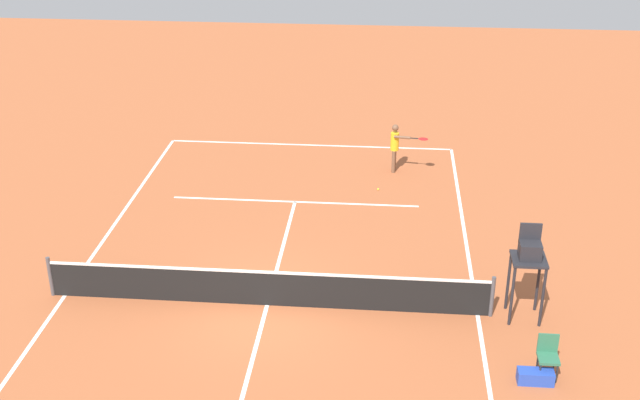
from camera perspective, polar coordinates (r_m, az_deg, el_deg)
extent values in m
plane|color=#AD5933|center=(20.21, -3.72, -7.34)|extent=(60.00, 60.00, 0.00)
cube|color=white|center=(29.83, -0.68, 3.87)|extent=(10.23, 0.10, 0.01)
cube|color=white|center=(20.15, 10.96, -7.90)|extent=(0.10, 21.66, 0.01)
cube|color=white|center=(21.51, -17.40, -6.38)|extent=(0.10, 21.66, 0.01)
cube|color=white|center=(25.38, -1.76, -0.12)|extent=(7.67, 0.10, 0.01)
cube|color=white|center=(20.21, -3.72, -7.33)|extent=(0.10, 11.91, 0.01)
cylinder|color=#4C4C51|center=(19.91, 11.95, -6.63)|extent=(0.10, 0.10, 1.07)
cylinder|color=#4C4C51|center=(21.36, -18.34, -5.09)|extent=(0.10, 0.10, 1.07)
cube|color=black|center=(19.97, -3.75, -6.24)|extent=(10.83, 0.03, 0.91)
cube|color=white|center=(19.72, -3.79, -5.06)|extent=(10.83, 0.04, 0.06)
cylinder|color=brown|center=(27.63, 5.22, 2.84)|extent=(0.12, 0.12, 0.78)
cylinder|color=brown|center=(27.45, 5.16, 2.68)|extent=(0.12, 0.12, 0.78)
cylinder|color=yellow|center=(27.28, 5.25, 4.11)|extent=(0.28, 0.28, 0.61)
sphere|color=brown|center=(27.11, 5.29, 5.05)|extent=(0.22, 0.22, 0.22)
cylinder|color=brown|center=(27.44, 5.31, 4.31)|extent=(0.09, 0.09, 0.54)
cylinder|color=brown|center=(26.99, 5.78, 4.38)|extent=(0.55, 0.17, 0.09)
cylinder|color=black|center=(26.95, 6.62, 4.31)|extent=(0.26, 0.07, 0.04)
ellipsoid|color=red|center=(26.92, 7.24, 4.25)|extent=(0.36, 0.32, 0.04)
sphere|color=#CCE033|center=(26.22, 4.09, 0.76)|extent=(0.07, 0.07, 0.07)
cylinder|color=#232328|center=(19.68, 15.31, -6.61)|extent=(0.07, 0.07, 1.55)
cylinder|color=#232328|center=(19.56, 13.28, -6.57)|extent=(0.07, 0.07, 1.55)
cylinder|color=#232328|center=(20.27, 15.00, -5.57)|extent=(0.07, 0.07, 1.55)
cylinder|color=#232328|center=(20.15, 13.04, -5.53)|extent=(0.07, 0.07, 1.55)
cube|color=#232328|center=(19.52, 14.41, -4.04)|extent=(0.80, 0.80, 0.06)
cube|color=#232328|center=(19.41, 14.48, -3.45)|extent=(0.50, 0.44, 0.40)
cube|color=#232328|center=(19.42, 14.50, -2.26)|extent=(0.50, 0.06, 0.50)
cylinder|color=#262626|center=(18.25, 16.23, -11.60)|extent=(0.04, 0.04, 0.45)
cylinder|color=#262626|center=(18.18, 15.12, -11.60)|extent=(0.04, 0.04, 0.45)
cylinder|color=#262626|center=(18.53, 16.04, -10.95)|extent=(0.04, 0.04, 0.45)
cylinder|color=#262626|center=(18.46, 14.95, -10.95)|extent=(0.04, 0.04, 0.45)
cube|color=#2D6B4C|center=(18.20, 15.68, -10.63)|extent=(0.44, 0.44, 0.06)
cube|color=#2D6B4C|center=(18.24, 15.66, -9.58)|extent=(0.44, 0.04, 0.44)
cube|color=#2647B7|center=(18.18, 14.84, -11.86)|extent=(0.76, 0.32, 0.30)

